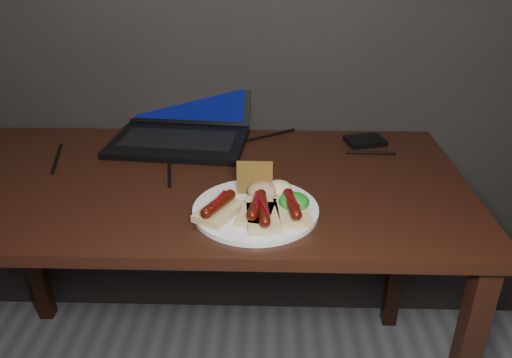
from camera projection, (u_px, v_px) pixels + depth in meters
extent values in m
cube|color=black|center=(196.00, 184.00, 1.31)|extent=(1.40, 0.70, 0.03)
cube|color=black|center=(30.00, 236.00, 1.76)|extent=(0.05, 0.05, 0.72)
cube|color=black|center=(400.00, 242.00, 1.73)|extent=(0.05, 0.05, 0.72)
cube|color=black|center=(179.00, 142.00, 1.50)|extent=(0.42, 0.30, 0.02)
cube|color=black|center=(179.00, 139.00, 1.49)|extent=(0.35, 0.18, 0.00)
cube|color=black|center=(190.00, 86.00, 1.59)|extent=(0.40, 0.13, 0.23)
cube|color=#0C0852|center=(190.00, 86.00, 1.59)|extent=(0.36, 0.11, 0.20)
cube|color=black|center=(365.00, 141.00, 1.51)|extent=(0.13, 0.11, 0.02)
cylinder|color=black|center=(169.00, 171.00, 1.33)|extent=(0.04, 0.18, 0.01)
cylinder|color=black|center=(265.00, 136.00, 1.55)|extent=(0.19, 0.13, 0.01)
cylinder|color=black|center=(371.00, 153.00, 1.44)|extent=(0.14, 0.01, 0.01)
cylinder|color=black|center=(57.00, 158.00, 1.40)|extent=(0.06, 0.20, 0.01)
cylinder|color=white|center=(256.00, 210.00, 1.14)|extent=(0.31, 0.31, 0.01)
cube|color=#E2C984|center=(219.00, 212.00, 1.11)|extent=(0.12, 0.13, 0.02)
cylinder|color=#4F1105|center=(219.00, 204.00, 1.10)|extent=(0.07, 0.10, 0.02)
sphere|color=#4F1105|center=(206.00, 213.00, 1.06)|extent=(0.02, 0.02, 0.02)
sphere|color=#4F1105|center=(230.00, 195.00, 1.14)|extent=(0.02, 0.02, 0.02)
cylinder|color=#5D040C|center=(218.00, 199.00, 1.10)|extent=(0.03, 0.07, 0.01)
cube|color=#E2C984|center=(257.00, 213.00, 1.11)|extent=(0.09, 0.13, 0.02)
cylinder|color=#4F1105|center=(257.00, 205.00, 1.10)|extent=(0.04, 0.10, 0.02)
sphere|color=#4F1105|center=(252.00, 215.00, 1.06)|extent=(0.03, 0.02, 0.02)
sphere|color=#4F1105|center=(261.00, 194.00, 1.14)|extent=(0.03, 0.02, 0.02)
cylinder|color=#5D040C|center=(257.00, 200.00, 1.09)|extent=(0.01, 0.07, 0.01)
cube|color=#E2C984|center=(292.00, 212.00, 1.11)|extent=(0.09, 0.12, 0.02)
cylinder|color=#4F1105|center=(292.00, 204.00, 1.10)|extent=(0.04, 0.10, 0.02)
sphere|color=#4F1105|center=(296.00, 215.00, 1.06)|extent=(0.03, 0.02, 0.02)
sphere|color=#4F1105|center=(288.00, 194.00, 1.14)|extent=(0.03, 0.02, 0.02)
cylinder|color=#5D040C|center=(292.00, 199.00, 1.09)|extent=(0.03, 0.07, 0.01)
cube|color=#E2C984|center=(263.00, 218.00, 1.08)|extent=(0.08, 0.12, 0.02)
cylinder|color=#4F1105|center=(263.00, 210.00, 1.08)|extent=(0.03, 0.10, 0.02)
sphere|color=#4F1105|center=(265.00, 222.00, 1.03)|extent=(0.03, 0.02, 0.02)
sphere|color=#4F1105|center=(262.00, 199.00, 1.12)|extent=(0.03, 0.02, 0.02)
cylinder|color=#5D040C|center=(263.00, 205.00, 1.07)|extent=(0.03, 0.07, 0.01)
cube|color=olive|center=(255.00, 178.00, 1.18)|extent=(0.09, 0.01, 0.08)
ellipsoid|color=#115811|center=(294.00, 202.00, 1.13)|extent=(0.07, 0.07, 0.04)
ellipsoid|color=maroon|center=(263.00, 191.00, 1.17)|extent=(0.07, 0.07, 0.04)
ellipsoid|color=silver|center=(279.00, 189.00, 1.19)|extent=(0.06, 0.06, 0.04)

